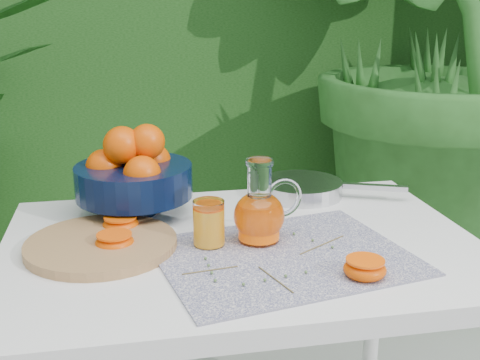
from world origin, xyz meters
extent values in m
imported|color=#285B1F|center=(0.98, 1.14, 1.08)|extent=(3.05, 3.05, 2.16)
cube|color=white|center=(0.07, 0.01, 0.73)|extent=(1.00, 0.70, 0.04)
cylinder|color=white|center=(-0.38, 0.31, 0.35)|extent=(0.04, 0.04, 0.71)
cylinder|color=white|center=(0.52, 0.31, 0.35)|extent=(0.04, 0.04, 0.71)
cube|color=#0C1146|center=(0.13, -0.09, 0.75)|extent=(0.55, 0.46, 0.00)
cylinder|color=#AA824D|center=(-0.22, 0.03, 0.76)|extent=(0.39, 0.39, 0.02)
cylinder|color=black|center=(-0.15, 0.23, 0.77)|extent=(0.12, 0.12, 0.04)
cylinder|color=black|center=(-0.15, 0.23, 0.83)|extent=(0.34, 0.34, 0.08)
sphere|color=#FC6E02|center=(-0.22, 0.24, 0.86)|extent=(0.11, 0.11, 0.09)
sphere|color=#FC6E02|center=(-0.10, 0.27, 0.86)|extent=(0.11, 0.11, 0.09)
sphere|color=#FC6E02|center=(-0.13, 0.16, 0.86)|extent=(0.11, 0.11, 0.09)
sphere|color=#FC6E02|center=(-0.17, 0.29, 0.86)|extent=(0.11, 0.11, 0.09)
sphere|color=#FC6E02|center=(-0.17, 0.22, 0.92)|extent=(0.11, 0.11, 0.09)
sphere|color=#FC6E02|center=(-0.11, 0.22, 0.92)|extent=(0.10, 0.10, 0.08)
cylinder|color=white|center=(0.10, 0.00, 0.76)|extent=(0.10, 0.10, 0.01)
ellipsoid|color=white|center=(0.10, 0.00, 0.81)|extent=(0.12, 0.12, 0.10)
cylinder|color=white|center=(0.10, 0.00, 0.89)|extent=(0.06, 0.06, 0.07)
cylinder|color=white|center=(0.10, 0.00, 0.92)|extent=(0.07, 0.07, 0.01)
torus|color=white|center=(0.16, 0.01, 0.84)|extent=(0.09, 0.03, 0.09)
cylinder|color=#E35205|center=(0.10, 0.00, 0.80)|extent=(0.10, 0.10, 0.08)
cylinder|color=white|center=(0.00, 0.00, 0.80)|extent=(0.07, 0.07, 0.10)
cylinder|color=#FFAA20|center=(0.00, 0.00, 0.79)|extent=(0.06, 0.06, 0.08)
cylinder|color=#FF4907|center=(0.00, 0.00, 0.83)|extent=(0.05, 0.05, 0.00)
cylinder|color=#BBBBC0|center=(0.28, 0.28, 0.77)|extent=(0.28, 0.28, 0.04)
cylinder|color=#BBBBC0|center=(0.28, 0.28, 0.79)|extent=(0.24, 0.24, 0.01)
cube|color=#BBBBC0|center=(0.45, 0.21, 0.78)|extent=(0.16, 0.08, 0.01)
ellipsoid|color=#FC6E02|center=(-0.20, 0.01, 0.77)|extent=(0.10, 0.10, 0.04)
cylinder|color=#FF4907|center=(-0.20, 0.01, 0.79)|extent=(0.09, 0.09, 0.00)
ellipsoid|color=#FC6E02|center=(-0.18, 0.11, 0.77)|extent=(0.10, 0.10, 0.04)
cylinder|color=#FF4907|center=(-0.18, 0.11, 0.79)|extent=(0.09, 0.09, 0.00)
ellipsoid|color=#FC6E02|center=(0.25, -0.20, 0.77)|extent=(0.10, 0.10, 0.04)
cylinder|color=#FF4907|center=(0.25, -0.20, 0.79)|extent=(0.09, 0.09, 0.00)
cylinder|color=brown|center=(0.09, -0.19, 0.76)|extent=(0.04, 0.11, 0.00)
sphere|color=#50713B|center=(0.03, -0.20, 0.76)|extent=(0.01, 0.01, 0.01)
sphere|color=#50713B|center=(0.07, -0.19, 0.76)|extent=(0.01, 0.01, 0.01)
sphere|color=#50713B|center=(0.11, -0.18, 0.76)|extent=(0.01, 0.01, 0.01)
sphere|color=#50713B|center=(0.15, -0.18, 0.76)|extent=(0.01, 0.01, 0.01)
cylinder|color=brown|center=(0.22, -0.05, 0.76)|extent=(0.12, 0.08, 0.00)
sphere|color=#50713B|center=(0.18, 0.01, 0.76)|extent=(0.01, 0.01, 0.01)
sphere|color=#50713B|center=(0.21, -0.03, 0.76)|extent=(0.01, 0.01, 0.01)
sphere|color=#50713B|center=(0.24, -0.07, 0.76)|extent=(0.01, 0.01, 0.01)
sphere|color=#50713B|center=(0.27, -0.12, 0.76)|extent=(0.01, 0.01, 0.01)
cylinder|color=brown|center=(-0.02, -0.13, 0.76)|extent=(0.11, 0.02, 0.00)
sphere|color=#50713B|center=(-0.02, -0.18, 0.76)|extent=(0.01, 0.01, 0.01)
sphere|color=#50713B|center=(-0.02, -0.14, 0.76)|extent=(0.01, 0.01, 0.01)
sphere|color=#50713B|center=(-0.02, -0.11, 0.76)|extent=(0.01, 0.01, 0.01)
sphere|color=#50713B|center=(-0.02, -0.08, 0.76)|extent=(0.01, 0.01, 0.01)
camera|label=1|loc=(-0.16, -1.15, 1.25)|focal=45.00mm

